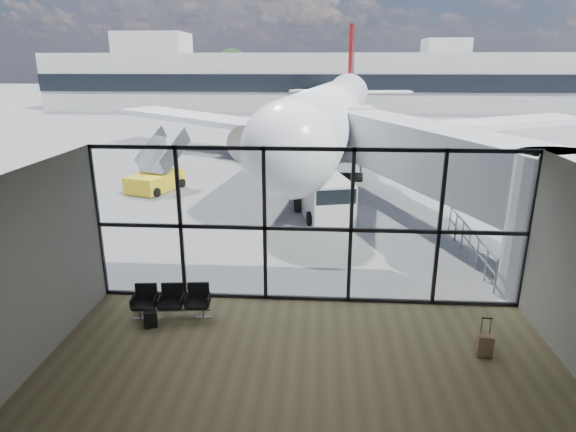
# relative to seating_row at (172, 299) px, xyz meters

# --- Properties ---
(ground) EXTENTS (220.00, 220.00, 0.00)m
(ground) POSITION_rel_seating_row_xyz_m (3.62, 41.19, -0.51)
(ground) COLOR slate
(ground) RESTS_ON ground
(lounge_shell) EXTENTS (12.02, 8.01, 4.51)m
(lounge_shell) POSITION_rel_seating_row_xyz_m (3.62, -3.61, 2.14)
(lounge_shell) COLOR brown
(lounge_shell) RESTS_ON ground
(glass_curtain_wall) EXTENTS (12.10, 0.12, 4.50)m
(glass_curtain_wall) POSITION_rel_seating_row_xyz_m (3.62, 1.19, 1.74)
(glass_curtain_wall) COLOR white
(glass_curtain_wall) RESTS_ON ground
(jet_bridge) EXTENTS (8.00, 16.50, 4.33)m
(jet_bridge) POSITION_rel_seating_row_xyz_m (8.52, 8.26, 2.25)
(jet_bridge) COLOR #A3A7A9
(jet_bridge) RESTS_ON ground
(apron_railing) EXTENTS (0.06, 5.46, 1.11)m
(apron_railing) POSITION_rel_seating_row_xyz_m (9.22, 4.69, 0.21)
(apron_railing) COLOR gray
(apron_railing) RESTS_ON ground
(far_terminal) EXTENTS (80.00, 12.20, 11.00)m
(far_terminal) POSITION_rel_seating_row_xyz_m (3.04, 63.16, 3.70)
(far_terminal) COLOR silver
(far_terminal) RESTS_ON ground
(tree_0) EXTENTS (4.95, 4.95, 7.12)m
(tree_0) POSITION_rel_seating_row_xyz_m (-41.38, 73.19, 4.12)
(tree_0) COLOR #382619
(tree_0) RESTS_ON ground
(tree_1) EXTENTS (5.61, 5.61, 8.07)m
(tree_1) POSITION_rel_seating_row_xyz_m (-35.38, 73.19, 4.74)
(tree_1) COLOR #382619
(tree_1) RESTS_ON ground
(tree_2) EXTENTS (6.27, 6.27, 9.03)m
(tree_2) POSITION_rel_seating_row_xyz_m (-29.38, 73.19, 5.37)
(tree_2) COLOR #382619
(tree_2) RESTS_ON ground
(tree_3) EXTENTS (4.95, 4.95, 7.12)m
(tree_3) POSITION_rel_seating_row_xyz_m (-23.38, 73.19, 4.12)
(tree_3) COLOR #382619
(tree_3) RESTS_ON ground
(tree_4) EXTENTS (5.61, 5.61, 8.07)m
(tree_4) POSITION_rel_seating_row_xyz_m (-17.38, 73.19, 4.74)
(tree_4) COLOR #382619
(tree_4) RESTS_ON ground
(tree_5) EXTENTS (6.27, 6.27, 9.03)m
(tree_5) POSITION_rel_seating_row_xyz_m (-11.38, 73.19, 5.37)
(tree_5) COLOR #382619
(tree_5) RESTS_ON ground
(seating_row) EXTENTS (2.07, 0.77, 0.92)m
(seating_row) POSITION_rel_seating_row_xyz_m (0.00, 0.00, 0.00)
(seating_row) COLOR gray
(seating_row) RESTS_ON ground
(backpack) EXTENTS (0.39, 0.39, 0.49)m
(backpack) POSITION_rel_seating_row_xyz_m (-0.40, -0.62, -0.27)
(backpack) COLOR black
(backpack) RESTS_ON ground
(suitcase) EXTENTS (0.37, 0.29, 0.97)m
(suitcase) POSITION_rel_seating_row_xyz_m (7.87, -1.39, -0.22)
(suitcase) COLOR #836549
(suitcase) RESTS_ON ground
(airliner) EXTENTS (35.05, 40.78, 10.53)m
(airliner) POSITION_rel_seating_row_xyz_m (4.89, 25.49, 2.70)
(airliner) COLOR white
(airliner) RESTS_ON ground
(service_van) EXTENTS (2.81, 4.48, 1.81)m
(service_van) POSITION_rel_seating_row_xyz_m (4.13, 9.38, 0.42)
(service_van) COLOR silver
(service_van) RESTS_ON ground
(belt_loader) EXTENTS (1.76, 3.64, 1.61)m
(belt_loader) POSITION_rel_seating_row_xyz_m (0.53, 25.29, 0.03)
(belt_loader) COLOR black
(belt_loader) RESTS_ON ground
(mobile_stairs) EXTENTS (2.83, 4.03, 2.59)m
(mobile_stairs) POSITION_rel_seating_row_xyz_m (-4.92, 13.45, 0.11)
(mobile_stairs) COLOR yellow
(mobile_stairs) RESTS_ON ground
(traffic_cone_a) EXTENTS (0.36, 0.36, 0.52)m
(traffic_cone_a) POSITION_rel_seating_row_xyz_m (1.90, 15.48, -0.26)
(traffic_cone_a) COLOR #FE500D
(traffic_cone_a) RESTS_ON ground
(traffic_cone_c) EXTENTS (0.40, 0.40, 0.57)m
(traffic_cone_c) POSITION_rel_seating_row_xyz_m (8.62, 17.82, -0.24)
(traffic_cone_c) COLOR #F6400C
(traffic_cone_c) RESTS_ON ground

